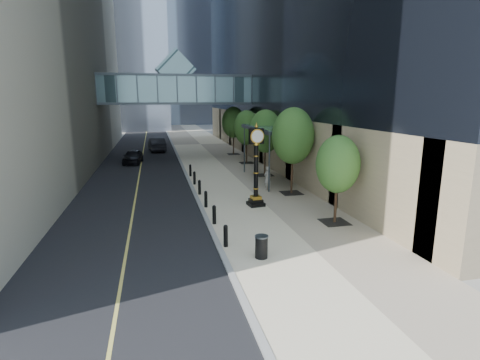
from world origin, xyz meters
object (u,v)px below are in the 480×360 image
trash_bin (261,247)px  car_near (133,156)px  pedestrian (268,178)px  car_far (157,144)px  street_clock (256,171)px

trash_bin → car_near: size_ratio=0.22×
pedestrian → car_near: (-10.10, 14.23, -0.18)m
pedestrian → car_far: (-7.60, 23.26, -0.05)m
street_clock → car_near: (-8.14, 18.12, -1.48)m
street_clock → car_far: bearing=94.6°
trash_bin → pedestrian: pedestrian is taller
pedestrian → car_near: pedestrian is taller
street_clock → car_far: size_ratio=0.97×
street_clock → trash_bin: (-1.83, -7.56, -1.70)m
car_near → pedestrian: bearing=-48.2°
trash_bin → car_near: (-6.31, 25.67, 0.22)m
trash_bin → street_clock: bearing=76.4°
car_near → trash_bin: bearing=-69.7°
street_clock → trash_bin: size_ratio=5.51×
street_clock → pedestrian: (1.96, 3.89, -1.30)m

